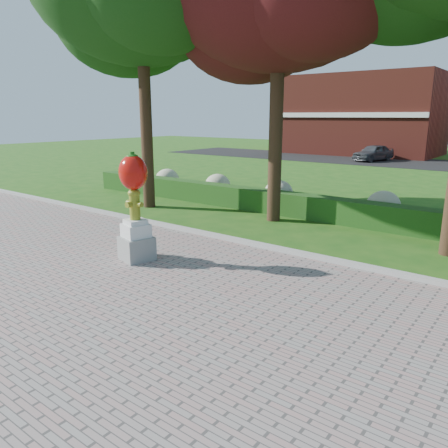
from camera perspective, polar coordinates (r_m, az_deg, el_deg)
ground at (r=9.09m, az=-2.63°, el=-8.28°), size 100.00×100.00×0.00m
walkway at (r=6.87m, az=-25.81°, el=-17.38°), size 40.00×14.00×0.04m
curb at (r=11.38m, az=7.19°, el=-3.34°), size 40.00×0.18×0.15m
lawn_hedge at (r=14.79m, az=15.16°, el=1.62°), size 24.00×0.70×0.80m
hydrangea_row at (r=15.48m, az=18.58°, el=2.48°), size 20.10×1.10×0.99m
building_left at (r=43.26m, az=17.21°, el=13.45°), size 14.00×8.00×7.00m
hydrant_sculpture at (r=10.52m, az=-11.60°, el=2.59°), size 0.86×0.86×2.60m
parked_car at (r=36.16m, az=18.92°, el=8.81°), size 2.50×4.00×1.27m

